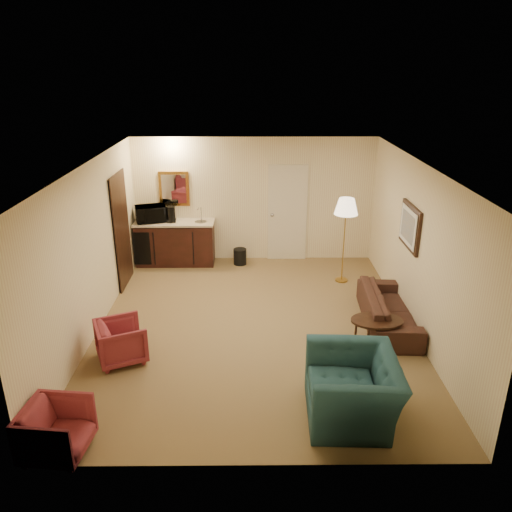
{
  "coord_description": "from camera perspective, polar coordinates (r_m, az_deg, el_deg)",
  "views": [
    {
      "loc": [
        -0.04,
        -7.12,
        3.99
      ],
      "look_at": [
        0.02,
        0.5,
        1.02
      ],
      "focal_mm": 35.0,
      "sensor_mm": 36.0,
      "label": 1
    }
  ],
  "objects": [
    {
      "name": "rose_chair_near",
      "position": [
        7.39,
        -15.16,
        -9.19
      ],
      "size": [
        0.81,
        0.83,
        0.66
      ],
      "primitive_type": "imported",
      "rotation": [
        0.0,
        0.0,
        1.99
      ],
      "color": "maroon",
      "rests_on": "ground"
    },
    {
      "name": "sofa",
      "position": [
        8.3,
        14.95,
        -5.32
      ],
      "size": [
        0.66,
        1.92,
        0.74
      ],
      "primitive_type": "imported",
      "rotation": [
        0.0,
        0.0,
        1.51
      ],
      "color": "black",
      "rests_on": "ground"
    },
    {
      "name": "room_walls",
      "position": [
        8.21,
        -0.84,
        5.23
      ],
      "size": [
        5.02,
        6.01,
        2.61
      ],
      "color": "#FAEBBB",
      "rests_on": "ground"
    },
    {
      "name": "rose_chair_far",
      "position": [
        6.04,
        -21.89,
        -17.79
      ],
      "size": [
        0.67,
        0.71,
        0.67
      ],
      "primitive_type": "imported",
      "rotation": [
        0.0,
        0.0,
        1.46
      ],
      "color": "maroon",
      "rests_on": "ground"
    },
    {
      "name": "coffee_maker",
      "position": [
        10.37,
        -9.68,
        4.72
      ],
      "size": [
        0.21,
        0.21,
        0.33
      ],
      "primitive_type": "cylinder",
      "rotation": [
        0.0,
        0.0,
        -0.26
      ],
      "color": "black",
      "rests_on": "wetbar_cabinet"
    },
    {
      "name": "ground",
      "position": [
        8.16,
        -0.11,
        -7.97
      ],
      "size": [
        6.0,
        6.0,
        0.0
      ],
      "primitive_type": "plane",
      "color": "olive",
      "rests_on": "ground"
    },
    {
      "name": "microwave",
      "position": [
        10.47,
        -11.96,
        4.94
      ],
      "size": [
        0.67,
        0.5,
        0.41
      ],
      "primitive_type": "imported",
      "rotation": [
        0.0,
        0.0,
        0.32
      ],
      "color": "black",
      "rests_on": "wetbar_cabinet"
    },
    {
      "name": "floor_lamp",
      "position": [
        9.59,
        10.03,
        1.74
      ],
      "size": [
        0.51,
        0.51,
        1.66
      ],
      "primitive_type": "cube",
      "rotation": [
        0.0,
        0.0,
        -0.18
      ],
      "color": "#B28A3B",
      "rests_on": "ground"
    },
    {
      "name": "wetbar_cabinet",
      "position": [
        10.57,
        -9.19,
        1.52
      ],
      "size": [
        1.64,
        0.58,
        0.92
      ],
      "primitive_type": "cube",
      "color": "#361411",
      "rests_on": "ground"
    },
    {
      "name": "teal_armchair",
      "position": [
        6.13,
        11.05,
        -13.6
      ],
      "size": [
        0.81,
        1.22,
        1.04
      ],
      "primitive_type": "imported",
      "rotation": [
        0.0,
        0.0,
        -1.61
      ],
      "color": "#204352",
      "rests_on": "ground"
    },
    {
      "name": "waste_bin",
      "position": [
        10.49,
        -1.84,
        -0.07
      ],
      "size": [
        0.35,
        0.35,
        0.34
      ],
      "primitive_type": "cylinder",
      "rotation": [
        0.0,
        0.0,
        -0.36
      ],
      "color": "black",
      "rests_on": "ground"
    },
    {
      "name": "coffee_table",
      "position": [
        7.73,
        13.53,
        -8.51
      ],
      "size": [
        0.91,
        0.78,
        0.44
      ],
      "primitive_type": "cube",
      "rotation": [
        0.0,
        0.0,
        0.4
      ],
      "color": "black",
      "rests_on": "ground"
    }
  ]
}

